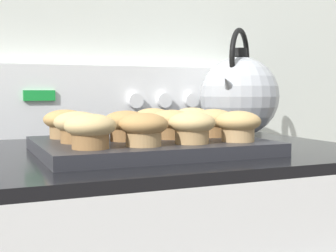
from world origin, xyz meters
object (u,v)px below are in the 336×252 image
Objects in this scene: tea_kettle at (239,95)px; muffin_r2_c0 at (65,123)px; muffin_r0_c0 at (90,130)px; muffin_r0_c2 at (192,126)px; muffin_r1_c1 at (126,124)px; muffin_r1_c0 at (77,126)px; muffin_r1_c3 at (213,122)px; muffin_pan at (149,146)px; muffin_r2_c3 at (192,119)px; muffin_r2_c2 at (153,120)px; muffin_r0_c1 at (143,128)px; muffin_r1_c2 at (171,123)px; muffin_r0_c3 at (238,125)px.

muffin_r2_c0 is at bearing -165.97° from tea_kettle.
muffin_r0_c0 and muffin_r0_c2 have the same top height.
muffin_r1_c1 is 0.41m from tea_kettle.
muffin_r1_c0 is 0.26m from muffin_r1_c3.
muffin_r0_c2 is at bearing -63.11° from muffin_pan.
muffin_r2_c0 is 0.26m from muffin_r2_c3.
muffin_r1_c3 is (0.09, 0.09, 0.00)m from muffin_r0_c2.
muffin_r0_c2 is 0.17m from muffin_r2_c2.
muffin_r0_c1 is at bearing -177.77° from muffin_r0_c2.
muffin_r2_c2 is 1.00× the size of muffin_r2_c3.
muffin_r2_c3 is at bearing 45.61° from muffin_r1_c2.
muffin_r2_c3 is at bearing 27.35° from muffin_r1_c1.
muffin_r1_c2 is (0.09, 0.00, 0.00)m from muffin_r1_c1.
muffin_r1_c1 is at bearing -150.77° from tea_kettle.
muffin_r1_c1 is at bearing -133.67° from muffin_r2_c2.
muffin_r0_c2 is at bearing 0.93° from muffin_r0_c0.
muffin_r0_c0 is 1.00× the size of muffin_r2_c3.
muffin_r0_c3 is at bearing -122.22° from tea_kettle.
muffin_r0_c2 and muffin_r0_c3 have the same top height.
muffin_r0_c1 reaches higher than muffin_pan.
muffin_r2_c0 is 0.18m from muffin_r2_c2.
muffin_r1_c3 is 1.00× the size of muffin_r2_c3.
muffin_r1_c3 is (0.18, 0.00, 0.00)m from muffin_r1_c1.
tea_kettle is (0.27, 0.11, 0.05)m from muffin_r2_c2.
muffin_r2_c0 is (-0.00, 0.09, 0.00)m from muffin_r1_c0.
muffin_r0_c2 is at bearing -89.73° from muffin_r2_c2.
muffin_r0_c0 is 0.28m from muffin_r1_c3.
tea_kettle is (0.31, 0.20, 0.09)m from muffin_pan.
muffin_r0_c3 is at bearing -18.83° from muffin_r1_c0.
muffin_r1_c2 is at bearing -25.84° from muffin_r2_c0.
muffin_r0_c1 and muffin_r0_c2 have the same top height.
muffin_r1_c2 is at bearing 89.66° from muffin_r0_c2.
muffin_r0_c1 is (0.08, -0.00, 0.00)m from muffin_r0_c0.
muffin_r1_c2 and muffin_r1_c3 have the same top height.
muffin_r1_c1 is 1.00× the size of muffin_r1_c3.
muffin_pan is 4.96× the size of muffin_r0_c0.
muffin_r0_c0 is 1.00× the size of muffin_r1_c3.
muffin_r0_c1 is 1.00× the size of muffin_r0_c3.
muffin_r1_c1 and muffin_r2_c0 have the same top height.
muffin_r0_c2 is 0.39m from tea_kettle.
muffin_r2_c3 is (0.09, 0.17, 0.00)m from muffin_r0_c2.
muffin_r2_c3 is (0.13, 0.09, 0.04)m from muffin_pan.
muffin_r0_c3 is at bearing -34.08° from muffin_pan.
tea_kettle reaches higher than muffin_r1_c0.
muffin_r1_c1 is 0.12m from muffin_r2_c2.
tea_kettle reaches higher than muffin_r1_c2.
muffin_r2_c3 is at bearing 45.64° from muffin_r0_c1.
muffin_r0_c3 is 1.00× the size of muffin_r1_c1.
muffin_r0_c0 is 1.00× the size of muffin_r2_c0.
muffin_r1_c3 is (0.00, 0.09, 0.00)m from muffin_r0_c3.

